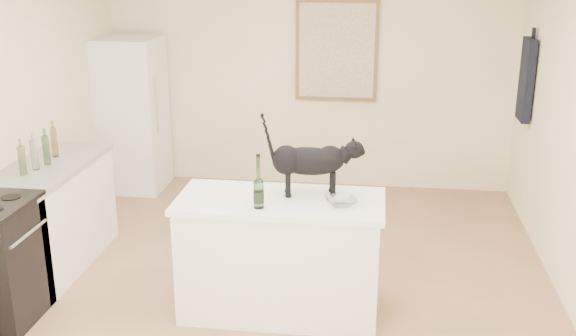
{
  "coord_description": "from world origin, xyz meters",
  "views": [
    {
      "loc": [
        0.77,
        -4.74,
        2.62
      ],
      "look_at": [
        0.15,
        -0.15,
        1.12
      ],
      "focal_mm": 42.45,
      "sensor_mm": 36.0,
      "label": 1
    }
  ],
  "objects": [
    {
      "name": "hanging_garment",
      "position": [
        2.19,
        2.05,
        1.4
      ],
      "size": [
        0.08,
        0.34,
        0.8
      ],
      "primitive_type": "cube",
      "color": "black",
      "rests_on": "wall_right"
    },
    {
      "name": "fridge",
      "position": [
        -1.95,
        2.35,
        0.85
      ],
      "size": [
        0.68,
        0.68,
        1.7
      ],
      "primitive_type": "cube",
      "color": "white",
      "rests_on": "floor"
    },
    {
      "name": "artwork_frame",
      "position": [
        0.3,
        2.72,
        1.55
      ],
      "size": [
        0.9,
        0.03,
        1.1
      ],
      "primitive_type": "cube",
      "color": "brown",
      "rests_on": "wall_back"
    },
    {
      "name": "left_countertop",
      "position": [
        -1.95,
        0.3,
        0.88
      ],
      "size": [
        0.62,
        1.44,
        0.04
      ],
      "primitive_type": "cube",
      "color": "gray",
      "rests_on": "left_cabinets"
    },
    {
      "name": "artwork_canvas",
      "position": [
        0.3,
        2.7,
        1.55
      ],
      "size": [
        0.82,
        0.0,
        1.02
      ],
      "primitive_type": "cube",
      "color": "beige",
      "rests_on": "wall_back"
    },
    {
      "name": "island_top",
      "position": [
        0.1,
        -0.2,
        0.88
      ],
      "size": [
        1.5,
        0.7,
        0.04
      ],
      "primitive_type": "cube",
      "color": "white",
      "rests_on": "island_base"
    },
    {
      "name": "left_cabinets",
      "position": [
        -1.95,
        0.3,
        0.43
      ],
      "size": [
        0.6,
        1.4,
        0.86
      ],
      "primitive_type": "cube",
      "color": "white",
      "rests_on": "floor"
    },
    {
      "name": "counter_bottle_cluster",
      "position": [
        -1.97,
        0.29,
        1.02
      ],
      "size": [
        0.12,
        0.57,
        0.26
      ],
      "color": "#9EABA1",
      "rests_on": "left_countertop"
    },
    {
      "name": "island_base",
      "position": [
        0.1,
        -0.2,
        0.43
      ],
      "size": [
        1.44,
        0.67,
        0.86
      ],
      "primitive_type": "cube",
      "color": "white",
      "rests_on": "floor"
    },
    {
      "name": "glass_bowl",
      "position": [
        0.54,
        -0.27,
        0.93
      ],
      "size": [
        0.27,
        0.27,
        0.05
      ],
      "primitive_type": "imported",
      "rotation": [
        0.0,
        0.0,
        0.34
      ],
      "color": "white",
      "rests_on": "island_top"
    },
    {
      "name": "floor",
      "position": [
        0.0,
        0.0,
        0.0
      ],
      "size": [
        5.5,
        5.5,
        0.0
      ],
      "primitive_type": "plane",
      "color": "#AB7B5B",
      "rests_on": "ground"
    },
    {
      "name": "fridge_paper",
      "position": [
        -1.6,
        2.4,
        1.25
      ],
      "size": [
        0.02,
        0.14,
        0.17
      ],
      "primitive_type": "cube",
      "rotation": [
        0.0,
        0.0,
        -0.11
      ],
      "color": "white",
      "rests_on": "fridge"
    },
    {
      "name": "wine_bottle",
      "position": [
        -0.02,
        -0.39,
        1.07
      ],
      "size": [
        0.07,
        0.07,
        0.34
      ],
      "primitive_type": "cylinder",
      "rotation": [
        0.0,
        0.0,
        -0.02
      ],
      "color": "#245522",
      "rests_on": "island_top"
    },
    {
      "name": "wall_back",
      "position": [
        0.0,
        2.75,
        1.3
      ],
      "size": [
        4.5,
        0.0,
        4.5
      ],
      "primitive_type": "plane",
      "rotation": [
        1.57,
        0.0,
        0.0
      ],
      "color": "#FFECC5",
      "rests_on": "ground"
    },
    {
      "name": "black_cat",
      "position": [
        0.29,
        -0.08,
        1.13
      ],
      "size": [
        0.68,
        0.31,
        0.46
      ],
      "primitive_type": null,
      "rotation": [
        0.0,
        0.0,
        0.18
      ],
      "color": "black",
      "rests_on": "island_top"
    }
  ]
}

